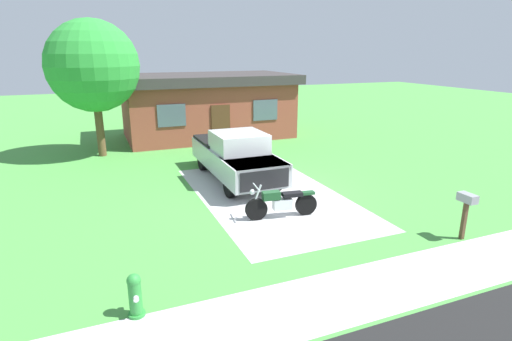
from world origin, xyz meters
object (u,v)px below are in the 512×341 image
at_px(shade_tree, 93,66).
at_px(motorcycle, 281,202).
at_px(neighbor_house, 207,105).
at_px(mailbox, 467,204).
at_px(fire_hydrant, 135,295).
at_px(pickup_truck, 235,155).

bearing_deg(shade_tree, motorcycle, -64.90).
height_order(motorcycle, neighbor_house, neighbor_house).
relative_size(motorcycle, shade_tree, 0.36).
xyz_separation_m(motorcycle, mailbox, (3.81, -3.10, 0.51)).
xyz_separation_m(fire_hydrant, mailbox, (8.34, 0.10, 0.55)).
relative_size(pickup_truck, fire_hydrant, 6.48).
xyz_separation_m(mailbox, shade_tree, (-8.43, 12.96, 3.13)).
xyz_separation_m(fire_hydrant, neighbor_house, (5.80, 15.66, 1.36)).
xyz_separation_m(mailbox, neighbor_house, (-2.54, 15.56, 0.81)).
bearing_deg(shade_tree, fire_hydrant, -89.61).
relative_size(mailbox, shade_tree, 0.20).
relative_size(fire_hydrant, mailbox, 0.69).
relative_size(fire_hydrant, neighbor_house, 0.09).
distance_m(motorcycle, neighbor_house, 12.59).
xyz_separation_m(pickup_truck, shade_tree, (-4.62, 5.76, 3.15)).
xyz_separation_m(motorcycle, shade_tree, (-4.62, 9.86, 3.63)).
bearing_deg(motorcycle, pickup_truck, 89.96).
distance_m(pickup_truck, fire_hydrant, 8.61).
relative_size(shade_tree, neighbor_house, 0.64).
bearing_deg(neighbor_house, pickup_truck, -98.60).
height_order(mailbox, neighbor_house, neighbor_house).
height_order(pickup_truck, fire_hydrant, pickup_truck).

